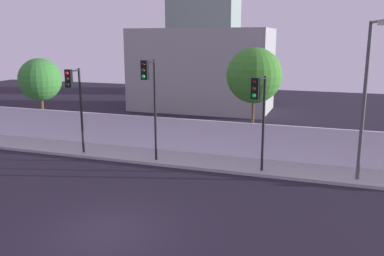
{
  "coord_description": "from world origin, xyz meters",
  "views": [
    {
      "loc": [
        6.58,
        -10.64,
        6.15
      ],
      "look_at": [
        0.74,
        6.5,
        2.17
      ],
      "focal_mm": 38.13,
      "sensor_mm": 36.0,
      "label": 1
    }
  ],
  "objects_px": {
    "traffic_light_right": "(259,104)",
    "street_lamp_curbside": "(367,88)",
    "roadside_tree_midleft": "(254,76)",
    "roadside_tree_leftmost": "(40,80)",
    "traffic_light_center": "(150,89)",
    "traffic_light_left": "(74,93)"
  },
  "relations": [
    {
      "from": "traffic_light_right",
      "to": "street_lamp_curbside",
      "type": "xyz_separation_m",
      "value": [
        4.34,
        0.46,
        0.8
      ]
    },
    {
      "from": "street_lamp_curbside",
      "to": "roadside_tree_midleft",
      "type": "bearing_deg",
      "value": 148.7
    },
    {
      "from": "roadside_tree_leftmost",
      "to": "traffic_light_right",
      "type": "bearing_deg",
      "value": -14.17
    },
    {
      "from": "traffic_light_center",
      "to": "traffic_light_right",
      "type": "height_order",
      "value": "traffic_light_center"
    },
    {
      "from": "street_lamp_curbside",
      "to": "roadside_tree_leftmost",
      "type": "relative_size",
      "value": 1.35
    },
    {
      "from": "traffic_light_center",
      "to": "roadside_tree_midleft",
      "type": "distance_m",
      "value": 5.64
    },
    {
      "from": "traffic_light_right",
      "to": "roadside_tree_leftmost",
      "type": "relative_size",
      "value": 0.88
    },
    {
      "from": "street_lamp_curbside",
      "to": "roadside_tree_midleft",
      "type": "distance_m",
      "value": 6.16
    },
    {
      "from": "roadside_tree_leftmost",
      "to": "roadside_tree_midleft",
      "type": "distance_m",
      "value": 13.59
    },
    {
      "from": "traffic_light_right",
      "to": "traffic_light_center",
      "type": "bearing_deg",
      "value": 178.72
    },
    {
      "from": "traffic_light_left",
      "to": "traffic_light_center",
      "type": "bearing_deg",
      "value": 0.83
    },
    {
      "from": "street_lamp_curbside",
      "to": "roadside_tree_leftmost",
      "type": "distance_m",
      "value": 19.11
    },
    {
      "from": "traffic_light_center",
      "to": "street_lamp_curbside",
      "type": "distance_m",
      "value": 9.63
    },
    {
      "from": "roadside_tree_leftmost",
      "to": "roadside_tree_midleft",
      "type": "relative_size",
      "value": 0.87
    },
    {
      "from": "traffic_light_left",
      "to": "traffic_light_center",
      "type": "relative_size",
      "value": 0.9
    },
    {
      "from": "traffic_light_center",
      "to": "roadside_tree_midleft",
      "type": "relative_size",
      "value": 0.88
    },
    {
      "from": "traffic_light_center",
      "to": "traffic_light_right",
      "type": "bearing_deg",
      "value": -1.28
    },
    {
      "from": "street_lamp_curbside",
      "to": "traffic_light_center",
      "type": "bearing_deg",
      "value": -177.96
    },
    {
      "from": "traffic_light_right",
      "to": "street_lamp_curbside",
      "type": "height_order",
      "value": "street_lamp_curbside"
    },
    {
      "from": "traffic_light_right",
      "to": "roadside_tree_midleft",
      "type": "distance_m",
      "value": 3.88
    },
    {
      "from": "traffic_light_right",
      "to": "street_lamp_curbside",
      "type": "bearing_deg",
      "value": 6.05
    },
    {
      "from": "roadside_tree_leftmost",
      "to": "traffic_light_left",
      "type": "bearing_deg",
      "value": -35.71
    }
  ]
}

